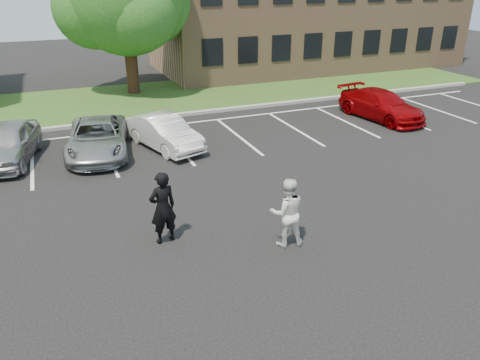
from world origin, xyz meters
The scene contains 11 objects.
ground_plane centered at (0.00, 0.00, 0.00)m, with size 90.00×90.00×0.00m, color black.
curb centered at (0.00, 12.00, 0.07)m, with size 40.00×0.30×0.15m, color gray.
grass_strip centered at (0.00, 16.00, 0.04)m, with size 44.00×8.00×0.08m, color #194414.
stall_lines centered at (1.40, 8.95, 0.01)m, with size 34.00×5.36×0.01m.
office_building centered at (14.00, 21.99, 4.16)m, with size 22.40×10.40×8.30m.
man_black_suit centered at (-2.32, 0.64, 1.00)m, with size 0.73×0.48×2.00m, color black.
man_white_shirt centered at (0.60, -0.71, 0.94)m, with size 0.91×0.71×1.88m, color silver.
car_silver_west centered at (-6.31, 8.49, 0.73)m, with size 1.73×4.30×1.46m, color #ABABB0.
car_silver_minivan centered at (-3.11, 8.07, 0.67)m, with size 2.21×4.80×1.33m, color #999BA0.
car_white_sedan centered at (-0.53, 7.75, 0.66)m, with size 1.41×4.03×1.33m, color silver.
car_red_compact centered at (10.23, 7.83, 0.68)m, with size 1.91×4.70×1.36m, color #8B0206.
Camera 1 is at (-4.56, -10.09, 6.60)m, focal length 35.00 mm.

